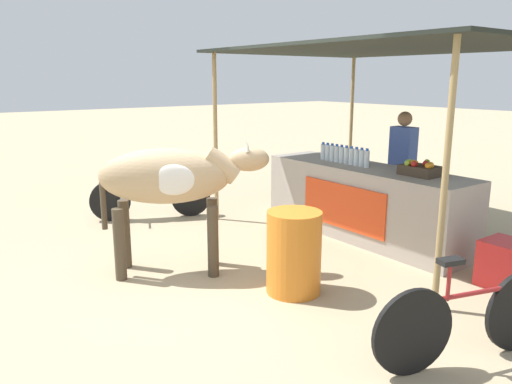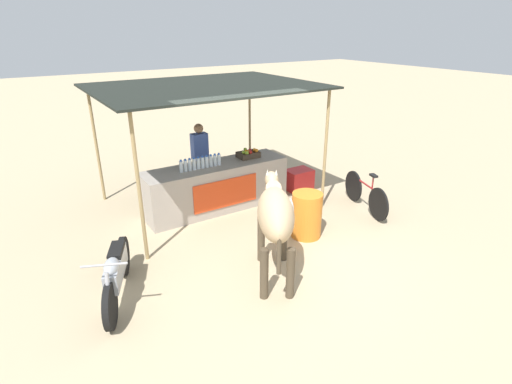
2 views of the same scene
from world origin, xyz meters
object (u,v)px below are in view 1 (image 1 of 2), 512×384
fruit_crate (420,169)px  water_barrel (294,252)px  vendor_behind_counter (402,169)px  bicycle_leaning (468,319)px  cow (172,180)px  motorcycle_parked (149,191)px  stall_counter (364,202)px

fruit_crate → water_barrel: fruit_crate is taller
vendor_behind_counter → bicycle_leaning: size_ratio=1.03×
water_barrel → bicycle_leaning: bicycle_leaning is taller
water_barrel → cow: 1.52m
water_barrel → vendor_behind_counter: bearing=106.6°
motorcycle_parked → bicycle_leaning: (5.10, 0.21, -0.08)m
cow → bicycle_leaning: cow is taller
fruit_crate → bicycle_leaning: bearing=-45.3°
stall_counter → motorcycle_parked: stall_counter is taller
vendor_behind_counter → motorcycle_parked: bearing=-133.7°
bicycle_leaning → fruit_crate: bearing=134.7°
water_barrel → motorcycle_parked: 3.36m
fruit_crate → water_barrel: 2.07m
motorcycle_parked → vendor_behind_counter: bearing=46.3°
fruit_crate → bicycle_leaning: size_ratio=0.28×
water_barrel → motorcycle_parked: size_ratio=0.49×
water_barrel → cow: bearing=-149.5°
stall_counter → cow: 2.72m
stall_counter → fruit_crate: 0.98m
fruit_crate → motorcycle_parked: fruit_crate is taller
fruit_crate → cow: cow is taller
cow → bicycle_leaning: (2.93, 0.92, -0.69)m
water_barrel → motorcycle_parked: bearing=179.9°
stall_counter → water_barrel: bearing=-67.3°
fruit_crate → cow: (-1.19, -2.68, -0.00)m
fruit_crate → stall_counter: bearing=-176.7°
cow → bicycle_leaning: size_ratio=1.09×
fruit_crate → motorcycle_parked: bearing=-149.6°
fruit_crate → water_barrel: size_ratio=0.53×
stall_counter → bicycle_leaning: bearing=-34.0°
stall_counter → vendor_behind_counter: size_ratio=1.82×
stall_counter → vendor_behind_counter: (0.01, 0.75, 0.37)m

